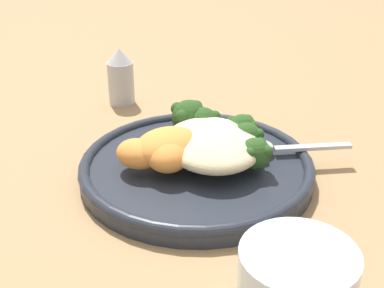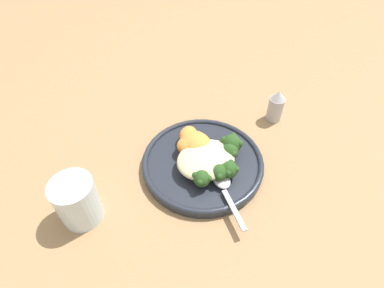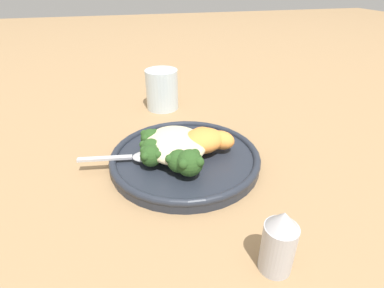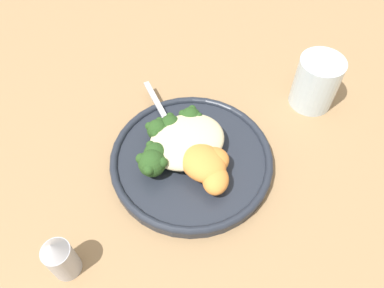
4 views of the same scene
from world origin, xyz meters
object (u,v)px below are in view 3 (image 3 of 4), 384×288
Objects in this scene: plate at (185,158)px; broccoli_stalk_3 at (181,159)px; sweet_potato_chunk_1 at (221,140)px; broccoli_stalk_2 at (160,154)px; spoon at (138,157)px; salt_shaker at (279,242)px; broccoli_stalk_0 at (159,140)px; water_glass at (162,90)px; sweet_potato_chunk_2 at (202,140)px; quinoa_mound at (175,144)px; broccoli_stalk_4 at (190,159)px; broccoli_stalk_1 at (159,148)px; sweet_potato_chunk_0 at (202,138)px.

broccoli_stalk_3 is (-0.04, 0.02, 0.03)m from plate.
plate is 5.33× the size of sweet_potato_chunk_1.
broccoli_stalk_2 is 1.23× the size of broccoli_stalk_3.
spoon is 1.65× the size of salt_shaker.
broccoli_stalk_0 is 0.05m from spoon.
broccoli_stalk_0 is 0.04m from broccoli_stalk_2.
broccoli_stalk_0 is 0.10m from sweet_potato_chunk_1.
sweet_potato_chunk_2 is at bearing -173.74° from water_glass.
broccoli_stalk_0 is at bearing -119.22° from broccoli_stalk_2.
quinoa_mound is at bearing 155.94° from broccoli_stalk_0.
plate is at bearing 167.81° from broccoli_stalk_0.
broccoli_stalk_4 is 0.08m from sweet_potato_chunk_1.
plate is 1.89× the size of spoon.
broccoli_stalk_3 is 0.06m from sweet_potato_chunk_2.
broccoli_stalk_1 is 0.07m from sweet_potato_chunk_0.
sweet_potato_chunk_0 is (0.06, -0.04, -0.00)m from broccoli_stalk_4.
broccoli_stalk_2 is 1.76× the size of sweet_potato_chunk_0.
sweet_potato_chunk_0 is at bearing -71.77° from plate.
plate is at bearing -170.30° from broccoli_stalk_4.
broccoli_stalk_1 is at bearing 169.61° from water_glass.
broccoli_stalk_1 is at bearing 91.22° from plate.
sweet_potato_chunk_0 is (0.01, -0.05, -0.00)m from quinoa_mound.
broccoli_stalk_3 reaches higher than broccoli_stalk_2.
broccoli_stalk_3 is at bearing 158.49° from plate.
broccoli_stalk_0 is 0.07m from sweet_potato_chunk_0.
broccoli_stalk_0 is at bearing 19.34° from salt_shaker.
sweet_potato_chunk_0 is at bearing 163.46° from broccoli_stalk_4.
water_glass is at bearing -166.52° from broccoli_stalk_4.
quinoa_mound is at bearing 15.96° from salt_shaker.
broccoli_stalk_1 is at bearing 90.73° from sweet_potato_chunk_1.
sweet_potato_chunk_2 reaches higher than broccoli_stalk_1.
broccoli_stalk_0 is at bearing 43.62° from quinoa_mound.
broccoli_stalk_1 is at bearing 104.67° from broccoli_stalk_0.
salt_shaker is (-0.24, -0.09, 0.00)m from broccoli_stalk_0.
sweet_potato_chunk_2 reaches higher than sweet_potato_chunk_0.
broccoli_stalk_4 is 1.52× the size of sweet_potato_chunk_2.
sweet_potato_chunk_2 is (-0.00, -0.04, 0.00)m from quinoa_mound.
broccoli_stalk_2 is 1.13× the size of water_glass.
plate is 0.05m from broccoli_stalk_3.
spoon is at bearing -47.29° from broccoli_stalk_2.
sweet_potato_chunk_0 is at bearing -172.83° from water_glass.
quinoa_mound reaches higher than sweet_potato_chunk_1.
plate is 0.07m from sweet_potato_chunk_1.
broccoli_stalk_4 is at bearing 136.67° from broccoli_stalk_0.
broccoli_stalk_3 is at bearing 118.26° from sweet_potato_chunk_1.
water_glass reaches higher than broccoli_stalk_1.
quinoa_mound is 2.52× the size of sweet_potato_chunk_1.
broccoli_stalk_1 reaches higher than plate.
water_glass is at bearing -78.42° from broccoli_stalk_0.
broccoli_stalk_3 reaches higher than sweet_potato_chunk_1.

